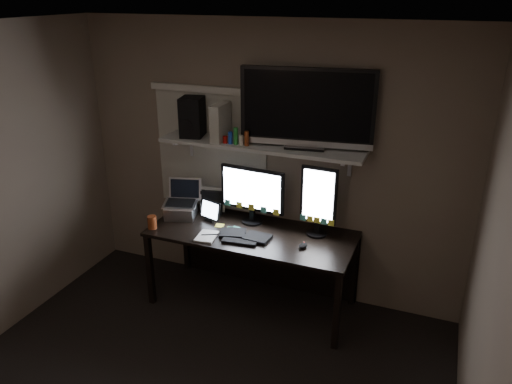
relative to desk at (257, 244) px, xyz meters
The scene contains 20 objects.
ceiling 2.49m from the desk, 90.00° to the right, with size 3.60×3.60×0.00m, color silver.
back_wall 0.74m from the desk, 90.00° to the left, with size 3.60×3.60×0.00m, color brown.
right_wall 2.47m from the desk, 40.70° to the right, with size 3.60×3.60×0.00m, color brown.
window_blinds 0.96m from the desk, 156.69° to the left, with size 1.10×0.02×1.10m, color beige.
desk is the anchor object (origin of this frame).
wall_shelf 0.91m from the desk, 90.00° to the left, with size 1.80×0.35×0.03m, color #B6B5B0.
monitor_landscape 0.46m from the desk, 135.26° to the left, with size 0.61×0.06×0.54m, color black.
monitor_portrait 0.73m from the desk, ahead, with size 0.31×0.06×0.63m, color black.
keyboard 0.30m from the desk, 95.48° to the right, with size 0.46×0.18×0.03m, color black.
mouse 0.58m from the desk, 24.16° to the right, with size 0.06×0.10×0.04m, color black.
notepad 0.51m from the desk, 133.48° to the right, with size 0.16×0.22×0.01m, color beige.
tablet 0.52m from the desk, behind, with size 0.23×0.10×0.20m, color black.
file_sorter 0.60m from the desk, 166.49° to the left, with size 0.20×0.09×0.25m, color black.
laptop 0.81m from the desk, behind, with size 0.31×0.25×0.34m, color silver.
cup 0.96m from the desk, 156.30° to the right, with size 0.08×0.08×0.12m, color maroon.
sticky_notes 0.39m from the desk, 148.56° to the right, with size 0.33×0.24×0.00m, color #F4EC42, non-canonical shape.
tv 1.32m from the desk, 16.95° to the left, with size 1.10×0.20×0.66m, color black.
game_console 1.15m from the desk, behind, with size 0.08×0.27×0.32m, color beige.
speaker 1.28m from the desk, behind, with size 0.19×0.23×0.35m, color black.
bottles 1.02m from the desk, behind, with size 0.24×0.05×0.15m, color #A50F0C, non-canonical shape.
Camera 1 is at (1.47, -2.19, 2.71)m, focal length 35.00 mm.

